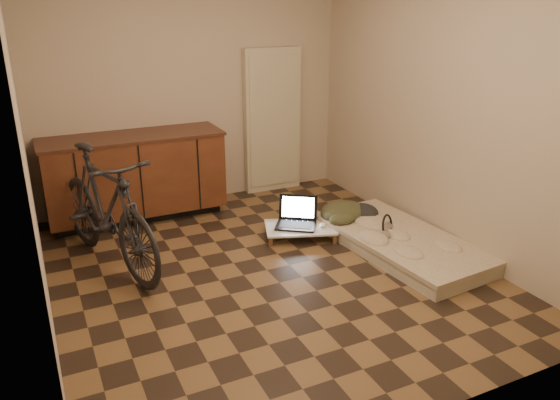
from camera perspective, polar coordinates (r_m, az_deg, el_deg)
name	(u,v)px	position (r m, az deg, el deg)	size (l,w,h in m)	color
room_shell	(266,123)	(4.35, -1.51, 8.01)	(3.50, 4.00, 2.60)	brown
cabinets	(135,176)	(5.94, -14.89, 2.42)	(1.84, 0.62, 0.91)	black
appliance_panel	(272,121)	(6.55, -0.81, 8.25)	(0.70, 0.10, 1.70)	beige
bicycle	(105,204)	(4.88, -17.77, -0.36)	(0.53, 1.81, 1.17)	black
futon	(400,242)	(5.26, 12.45, -4.32)	(0.99, 1.82, 0.15)	#B9B094
clothing_pile	(349,206)	(5.56, 7.24, -0.62)	(0.51, 0.43, 0.20)	#353820
headphones	(387,225)	(5.20, 11.15, -2.61)	(0.25, 0.23, 0.17)	black
lap_desk	(300,228)	(5.39, 2.13, -2.91)	(0.79, 0.65, 0.11)	brown
laptop	(297,220)	(5.41, 1.74, -2.05)	(0.51, 0.50, 0.26)	black
mouse	(323,225)	(5.38, 4.48, -2.64)	(0.06, 0.10, 0.04)	white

